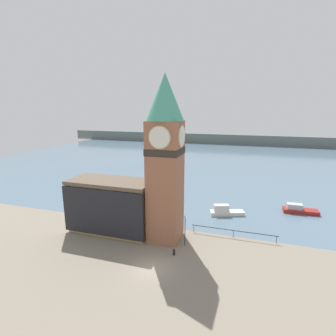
% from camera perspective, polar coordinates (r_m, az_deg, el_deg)
% --- Properties ---
extents(ground_plane, '(160.00, 160.00, 0.00)m').
position_cam_1_polar(ground_plane, '(32.61, -3.90, -21.14)').
color(ground_plane, gray).
extents(water, '(160.00, 120.00, 0.00)m').
position_cam_1_polar(water, '(98.38, 11.40, 2.05)').
color(water, slate).
rests_on(water, ground_plane).
extents(far_shoreline, '(180.00, 3.00, 5.00)m').
position_cam_1_polar(far_shoreline, '(137.41, 13.34, 6.08)').
color(far_shoreline, slate).
rests_on(far_shoreline, water).
extents(pier_railing, '(12.21, 0.08, 1.09)m').
position_cam_1_polar(pier_railing, '(39.88, 14.04, -13.16)').
color(pier_railing, '#232328').
rests_on(pier_railing, ground_plane).
extents(clock_tower, '(4.93, 4.93, 22.59)m').
position_cam_1_polar(clock_tower, '(34.90, -0.61, 2.62)').
color(clock_tower, '#935B42').
rests_on(clock_tower, ground_plane).
extents(pier_building, '(12.54, 5.72, 7.92)m').
position_cam_1_polar(pier_building, '(40.47, -12.27, -8.01)').
color(pier_building, tan).
rests_on(pier_building, ground_plane).
extents(boat_near, '(6.08, 3.50, 1.85)m').
position_cam_1_polar(boat_near, '(47.34, 12.31, -9.16)').
color(boat_near, silver).
rests_on(boat_near, water).
extents(boat_far, '(5.88, 2.20, 1.58)m').
position_cam_1_polar(boat_far, '(52.63, 26.59, -8.10)').
color(boat_far, maroon).
rests_on(boat_far, water).
extents(mooring_bollard_near, '(0.34, 0.34, 0.87)m').
position_cam_1_polar(mooring_bollard_near, '(34.87, 1.30, -17.72)').
color(mooring_bollard_near, black).
rests_on(mooring_bollard_near, ground_plane).
extents(lamp_post, '(0.32, 0.32, 4.34)m').
position_cam_1_polar(lamp_post, '(35.84, 3.74, -12.28)').
color(lamp_post, black).
rests_on(lamp_post, ground_plane).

